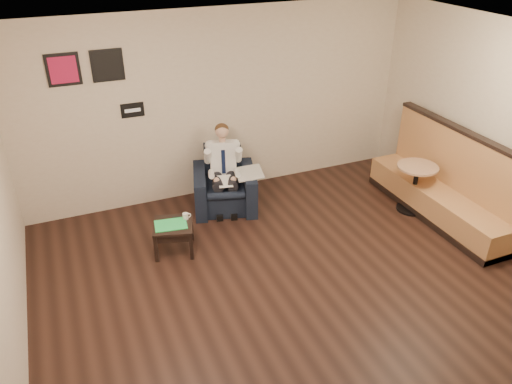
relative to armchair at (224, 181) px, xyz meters
name	(u,v)px	position (x,y,z in m)	size (l,w,h in m)	color
ground	(311,302)	(0.18, -2.42, -0.43)	(6.00, 6.00, 0.00)	black
wall_back	(221,105)	(0.18, 0.58, 0.97)	(6.00, 0.02, 2.80)	beige
ceiling	(329,55)	(0.18, -2.42, 2.37)	(6.00, 6.00, 0.02)	white
seating_sign	(132,110)	(-1.12, 0.56, 1.07)	(0.32, 0.02, 0.20)	black
art_print_left	(63,70)	(-1.92, 0.56, 1.72)	(0.42, 0.03, 0.42)	#BE1746
art_print_right	(107,65)	(-1.37, 0.56, 1.72)	(0.42, 0.03, 0.42)	black
armchair	(224,181)	(0.00, 0.00, 0.00)	(0.90, 0.90, 0.87)	black
seated_man	(225,175)	(-0.03, -0.11, 0.16)	(0.57, 0.85, 1.19)	silver
lap_papers	(225,181)	(-0.06, -0.20, 0.10)	(0.20, 0.28, 0.01)	white
newspaper	(249,173)	(0.32, -0.19, 0.16)	(0.38, 0.47, 0.01)	silver
side_table	(174,237)	(-0.99, -0.82, -0.23)	(0.49, 0.49, 0.40)	black
green_folder	(171,225)	(-1.02, -0.83, -0.02)	(0.40, 0.29, 0.01)	#2BDB62
coffee_mug	(185,216)	(-0.81, -0.77, 0.01)	(0.07, 0.07, 0.09)	white
smartphone	(177,218)	(-0.91, -0.70, -0.03)	(0.13, 0.06, 0.01)	black
banquette	(442,176)	(2.77, -1.44, 0.21)	(0.60, 2.51, 1.29)	#AF7644
cafe_table	(414,188)	(2.54, -1.17, -0.07)	(0.58, 0.58, 0.73)	tan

